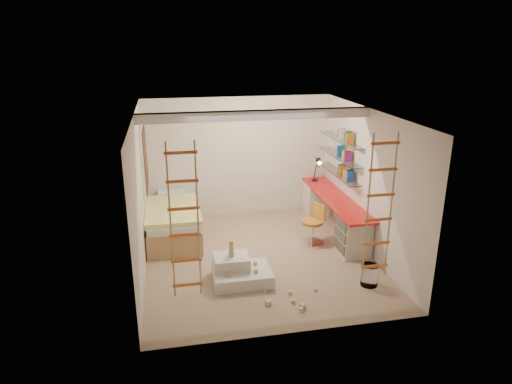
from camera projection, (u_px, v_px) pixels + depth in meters
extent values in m
plane|color=#9A8163|center=(259.00, 258.00, 8.22)|extent=(4.50, 4.50, 0.00)
cube|color=white|center=(256.00, 115.00, 7.69)|extent=(4.00, 0.18, 0.16)
cube|color=white|center=(143.00, 159.00, 8.75)|extent=(0.06, 1.15, 1.35)
cube|color=#4C2D1E|center=(145.00, 159.00, 8.76)|extent=(0.02, 1.00, 1.20)
cylinder|color=white|center=(370.00, 275.00, 7.26)|extent=(0.28, 0.28, 0.35)
cube|color=red|center=(335.00, 198.00, 9.07)|extent=(0.55, 2.80, 0.04)
cube|color=beige|center=(317.00, 198.00, 10.22)|extent=(0.52, 0.55, 0.71)
cube|color=beige|center=(354.00, 236.00, 8.27)|extent=(0.52, 0.55, 0.71)
cube|color=#4C4742|center=(341.00, 224.00, 8.13)|extent=(0.02, 0.50, 0.18)
cube|color=#4C4742|center=(340.00, 235.00, 8.21)|extent=(0.02, 0.50, 0.18)
cube|color=#4C4742|center=(339.00, 246.00, 8.28)|extent=(0.02, 0.50, 0.18)
cube|color=white|center=(338.00, 173.00, 9.25)|extent=(0.25, 1.80, 0.01)
cube|color=white|center=(339.00, 157.00, 9.13)|extent=(0.25, 1.80, 0.01)
cube|color=white|center=(340.00, 139.00, 9.02)|extent=(0.25, 1.80, 0.01)
cube|color=#AD7F51|center=(174.00, 226.00, 9.02)|extent=(1.00, 2.00, 0.45)
cube|color=white|center=(173.00, 213.00, 8.92)|extent=(0.95, 1.95, 0.12)
cube|color=#FFFC35|center=(173.00, 210.00, 8.75)|extent=(1.02, 1.60, 0.10)
cube|color=white|center=(171.00, 194.00, 9.63)|extent=(0.55, 0.35, 0.12)
cylinder|color=black|center=(315.00, 180.00, 10.12)|extent=(0.14, 0.14, 0.02)
cylinder|color=black|center=(315.00, 172.00, 10.06)|extent=(0.02, 0.15, 0.36)
cylinder|color=black|center=(317.00, 162.00, 9.89)|extent=(0.02, 0.27, 0.20)
cone|color=black|center=(319.00, 161.00, 9.76)|extent=(0.12, 0.14, 0.15)
cylinder|color=#FFEABF|center=(320.00, 163.00, 9.73)|extent=(0.08, 0.04, 0.08)
cylinder|color=#BD7224|center=(312.00, 222.00, 8.61)|extent=(0.54, 0.54, 0.06)
cube|color=#C18525|center=(319.00, 211.00, 8.64)|extent=(0.17, 0.30, 0.29)
cylinder|color=silver|center=(312.00, 232.00, 8.68)|extent=(0.06, 0.06, 0.41)
cylinder|color=silver|center=(311.00, 243.00, 8.75)|extent=(0.62, 0.62, 0.05)
cube|color=silver|center=(242.00, 275.00, 7.40)|extent=(0.94, 0.74, 0.21)
cube|color=silver|center=(231.00, 262.00, 7.40)|extent=(0.58, 0.47, 0.21)
cube|color=#CCB284|center=(231.00, 254.00, 7.36)|extent=(0.08, 0.08, 0.08)
cube|color=#CCB284|center=(231.00, 249.00, 7.33)|extent=(0.07, 0.07, 0.07)
cube|color=#CCB284|center=(231.00, 244.00, 7.30)|extent=(0.06, 0.06, 0.12)
cube|color=#CCB284|center=(256.00, 271.00, 7.26)|extent=(0.06, 0.06, 0.06)
cube|color=#CCB284|center=(255.00, 263.00, 7.51)|extent=(0.06, 0.06, 0.06)
cube|color=#CCB284|center=(229.00, 275.00, 7.15)|extent=(0.06, 0.06, 0.06)
cube|color=#CCB284|center=(268.00, 303.00, 6.76)|extent=(0.07, 0.07, 0.07)
cube|color=#CCB284|center=(293.00, 301.00, 6.80)|extent=(0.07, 0.07, 0.07)
cube|color=#CCB284|center=(290.00, 292.00, 7.04)|extent=(0.07, 0.07, 0.07)
cube|color=#CCB284|center=(301.00, 309.00, 6.60)|extent=(0.07, 0.07, 0.07)
cube|color=#CCB284|center=(265.00, 291.00, 7.08)|extent=(0.07, 0.07, 0.07)
cube|color=#CCB284|center=(303.00, 306.00, 6.68)|extent=(0.07, 0.07, 0.07)
cube|color=#CCB284|center=(316.00, 289.00, 7.12)|extent=(0.07, 0.07, 0.07)
cube|color=#194CA5|center=(339.00, 168.00, 9.21)|extent=(0.14, 0.70, 0.22)
cube|color=#262626|center=(340.00, 151.00, 9.10)|extent=(0.14, 0.64, 0.22)
cube|color=white|center=(341.00, 134.00, 8.98)|extent=(0.14, 0.52, 0.22)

